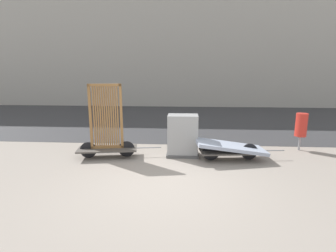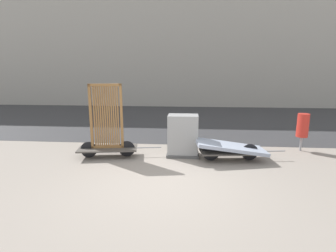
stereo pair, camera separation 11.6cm
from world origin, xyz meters
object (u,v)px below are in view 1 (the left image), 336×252
Objects in this scene: bike_cart_with_mattress at (231,148)px; trash_bin at (301,125)px; bike_cart_with_bedframe at (107,132)px; utility_cabinet at (183,137)px.

trash_bin is (2.27, 1.06, 0.44)m from bike_cart_with_mattress.
bike_cart_with_mattress is (3.42, -0.00, -0.38)m from bike_cart_with_bedframe.
bike_cart_with_mattress is at bearing -12.73° from utility_cabinet.
bike_cart_with_bedframe is 5.79m from trash_bin.
bike_cart_with_bedframe is 2.05× the size of trash_bin.
utility_cabinet is at bearing -1.20° from bike_cart_with_bedframe.
trash_bin is at bearing 1.33° from bike_cart_with_bedframe.
utility_cabinet is at bearing -167.99° from trash_bin.
bike_cart_with_mattress is at bearing -9.22° from bike_cart_with_bedframe.
bike_cart_with_bedframe is 3.44m from bike_cart_with_mattress.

